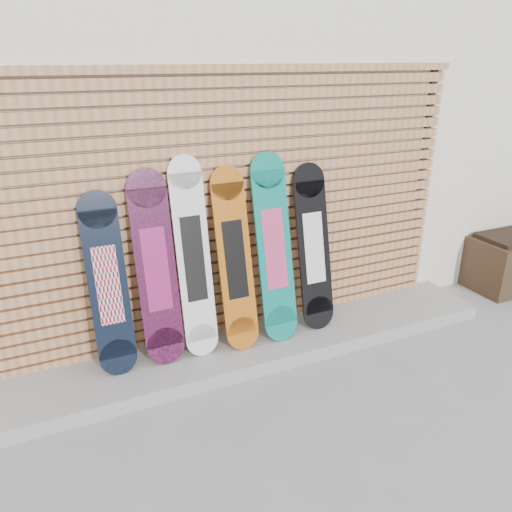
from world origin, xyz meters
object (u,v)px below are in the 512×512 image
object	(u,v)px
snowboard_3	(235,260)
snowboard_4	(274,249)
snowboard_1	(156,269)
snowboard_5	(314,248)
snowboard_2	(194,259)
snowboard_0	(108,285)

from	to	relation	value
snowboard_3	snowboard_4	xyz separation A→B (m)	(0.35, -0.01, 0.04)
snowboard_1	snowboard_5	xyz separation A→B (m)	(1.36, -0.02, -0.04)
snowboard_2	snowboard_0	bearing A→B (deg)	179.38
snowboard_0	snowboard_3	distance (m)	0.99
snowboard_1	snowboard_2	xyz separation A→B (m)	(0.29, -0.00, 0.04)
snowboard_1	snowboard_2	distance (m)	0.30
snowboard_3	snowboard_5	xyz separation A→B (m)	(0.73, 0.01, -0.02)
snowboard_0	snowboard_4	distance (m)	1.33
snowboard_0	snowboard_4	world-z (taller)	snowboard_4
snowboard_0	snowboard_2	distance (m)	0.66
snowboard_2	snowboard_4	bearing A→B (deg)	-2.78
snowboard_0	snowboard_4	size ratio (longest dim) A/B	0.89
snowboard_3	snowboard_4	bearing A→B (deg)	-0.91
snowboard_3	snowboard_4	distance (m)	0.35
snowboard_0	snowboard_5	size ratio (longest dim) A/B	0.97
snowboard_3	snowboard_0	bearing A→B (deg)	177.99
snowboard_4	snowboard_0	bearing A→B (deg)	178.28
snowboard_0	snowboard_1	xyz separation A→B (m)	(0.36, -0.01, 0.06)
snowboard_0	snowboard_2	xyz separation A→B (m)	(0.65, -0.01, 0.10)
snowboard_0	snowboard_5	bearing A→B (deg)	-0.70
snowboard_0	snowboard_3	size ratio (longest dim) A/B	0.94
snowboard_1	snowboard_0	bearing A→B (deg)	179.15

